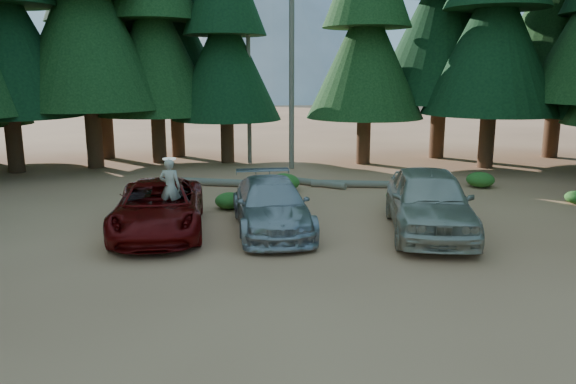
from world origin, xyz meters
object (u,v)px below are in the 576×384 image
object	(u,v)px
silver_minivan_right	(429,201)
silver_minivan_center	(271,206)
log_right	(367,184)
red_pickup	(159,207)
log_mid	(309,182)
log_left	(214,182)
frisbee_player	(170,187)

from	to	relation	value
silver_minivan_right	silver_minivan_center	bearing A→B (deg)	-177.38
log_right	red_pickup	bearing A→B (deg)	-132.35
silver_minivan_center	silver_minivan_right	distance (m)	4.41
silver_minivan_center	log_mid	bearing A→B (deg)	69.74
silver_minivan_right	log_left	world-z (taller)	silver_minivan_right
silver_minivan_center	log_left	size ratio (longest dim) A/B	1.22
silver_minivan_center	frisbee_player	world-z (taller)	frisbee_player
red_pickup	silver_minivan_center	distance (m)	3.15
frisbee_player	log_mid	distance (m)	7.94
red_pickup	log_mid	size ratio (longest dim) A/B	1.61
frisbee_player	log_left	distance (m)	6.71
log_right	log_left	bearing A→B (deg)	-178.38
silver_minivan_center	frisbee_player	xyz separation A→B (m)	(-2.79, -0.24, 0.61)
red_pickup	log_mid	bearing A→B (deg)	47.99
log_left	log_mid	size ratio (longest dim) A/B	1.26
frisbee_player	log_right	size ratio (longest dim) A/B	0.37
log_left	log_right	distance (m)	5.99
red_pickup	silver_minivan_center	world-z (taller)	same
red_pickup	silver_minivan_center	xyz separation A→B (m)	(3.15, 0.15, -0.00)
red_pickup	log_left	xyz separation A→B (m)	(0.87, 6.50, -0.57)
silver_minivan_right	frisbee_player	bearing A→B (deg)	-173.67
red_pickup	log_left	world-z (taller)	red_pickup
silver_minivan_right	log_left	xyz separation A→B (m)	(-6.67, 6.70, -0.76)
silver_minivan_center	log_left	xyz separation A→B (m)	(-2.27, 6.35, -0.57)
silver_minivan_center	log_right	distance (m)	6.94
red_pickup	silver_minivan_right	distance (m)	7.55
frisbee_player	red_pickup	bearing A→B (deg)	-5.40
silver_minivan_center	log_right	size ratio (longest dim) A/B	1.14
red_pickup	silver_minivan_right	world-z (taller)	silver_minivan_right
log_mid	frisbee_player	bearing A→B (deg)	-88.83
silver_minivan_center	silver_minivan_right	xyz separation A→B (m)	(4.39, -0.36, 0.19)
red_pickup	frisbee_player	distance (m)	0.71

